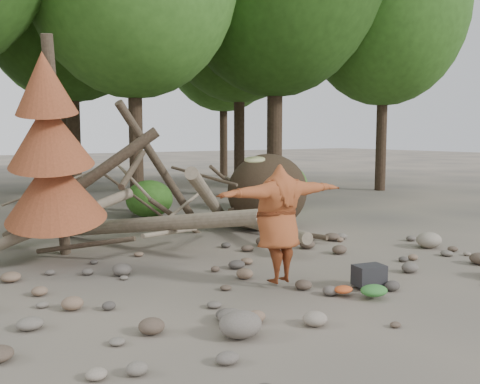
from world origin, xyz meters
TOP-DOWN VIEW (x-y plane):
  - ground at (0.00, 0.00)m, footprint 120.00×120.00m
  - deadfall_pile at (2.02, 4.24)m, footprint 8.55×5.24m
  - dead_conifer at (-3.12, 3.37)m, footprint 2.06×2.16m
  - bush_mid at (0.80, 7.80)m, footprint 1.40×1.40m
  - bush_right at (5.00, 7.00)m, footprint 2.00×2.00m
  - frisbee_thrower at (-0.44, -0.08)m, footprint 2.40×1.05m
  - backpack at (0.72, -1.00)m, footprint 0.55×0.42m
  - cloth_green at (0.36, -1.43)m, footprint 0.44×0.37m
  - cloth_orange at (0.08, -1.07)m, footprint 0.31×0.25m
  - boulder_front_left at (-2.17, -1.58)m, footprint 0.55×0.49m
  - boulder_mid_right at (4.16, 0.45)m, footprint 0.58×0.52m

SIDE VIEW (x-z plane):
  - ground at x=0.00m, z-range 0.00..0.00m
  - cloth_orange at x=0.08m, z-range 0.00..0.11m
  - cloth_green at x=0.36m, z-range 0.00..0.17m
  - backpack at x=0.72m, z-range 0.00..0.33m
  - boulder_front_left at x=-2.17m, z-range 0.00..0.33m
  - boulder_mid_right at x=4.16m, z-range 0.00..0.35m
  - bush_mid at x=0.80m, z-range 0.00..1.12m
  - bush_right at x=5.00m, z-range 0.00..1.60m
  - deadfall_pile at x=2.02m, z-range -0.70..2.60m
  - frisbee_thrower at x=-0.44m, z-range 0.00..2.10m
  - dead_conifer at x=-3.12m, z-range -0.06..4.29m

